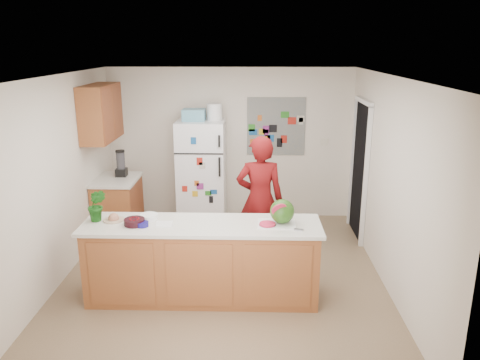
{
  "coord_description": "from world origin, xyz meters",
  "views": [
    {
      "loc": [
        0.36,
        -5.37,
        2.85
      ],
      "look_at": [
        0.21,
        0.2,
        1.23
      ],
      "focal_mm": 35.0,
      "sensor_mm": 36.0,
      "label": 1
    }
  ],
  "objects_px": {
    "person": "(260,200)",
    "watermelon": "(282,211)",
    "cherry_bowl": "(134,222)",
    "refrigerator": "(202,173)"
  },
  "relations": [
    {
      "from": "cherry_bowl",
      "to": "refrigerator",
      "type": "bearing_deg",
      "value": 78.65
    },
    {
      "from": "refrigerator",
      "to": "person",
      "type": "height_order",
      "value": "person"
    },
    {
      "from": "person",
      "to": "cherry_bowl",
      "type": "bearing_deg",
      "value": 35.63
    },
    {
      "from": "refrigerator",
      "to": "watermelon",
      "type": "xyz_separation_m",
      "value": [
        1.15,
        -2.36,
        0.22
      ]
    },
    {
      "from": "watermelon",
      "to": "cherry_bowl",
      "type": "bearing_deg",
      "value": -177.35
    },
    {
      "from": "person",
      "to": "watermelon",
      "type": "xyz_separation_m",
      "value": [
        0.23,
        -1.01,
        0.2
      ]
    },
    {
      "from": "refrigerator",
      "to": "watermelon",
      "type": "distance_m",
      "value": 2.63
    },
    {
      "from": "refrigerator",
      "to": "watermelon",
      "type": "relative_size",
      "value": 6.28
    },
    {
      "from": "cherry_bowl",
      "to": "person",
      "type": "bearing_deg",
      "value": 37.67
    },
    {
      "from": "refrigerator",
      "to": "cherry_bowl",
      "type": "relative_size",
      "value": 7.43
    }
  ]
}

